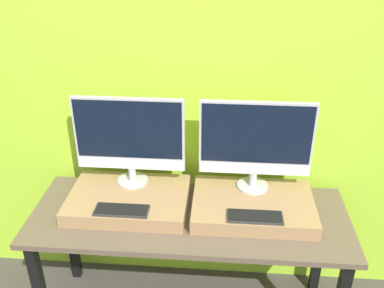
{
  "coord_description": "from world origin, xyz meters",
  "views": [
    {
      "loc": [
        0.15,
        -1.45,
        2.05
      ],
      "look_at": [
        0.0,
        0.47,
        1.03
      ],
      "focal_mm": 40.0,
      "sensor_mm": 36.0,
      "label": 1
    }
  ],
  "objects": [
    {
      "name": "wooden_riser_right",
      "position": [
        0.32,
        0.35,
        0.75
      ],
      "size": [
        0.61,
        0.42,
        0.07
      ],
      "color": "#99754C",
      "rests_on": "workbench"
    },
    {
      "name": "keyboard_left",
      "position": [
        -0.32,
        0.2,
        0.79
      ],
      "size": [
        0.26,
        0.1,
        0.01
      ],
      "color": "#2D2D2D",
      "rests_on": "wooden_riser_left"
    },
    {
      "name": "keyboard_right",
      "position": [
        0.32,
        0.2,
        0.79
      ],
      "size": [
        0.26,
        0.1,
        0.01
      ],
      "color": "#2D2D2D",
      "rests_on": "wooden_riser_right"
    },
    {
      "name": "workbench",
      "position": [
        0.0,
        0.3,
        0.63
      ],
      "size": [
        1.62,
        0.6,
        0.71
      ],
      "color": "brown",
      "rests_on": "ground_plane"
    },
    {
      "name": "wall_back",
      "position": [
        0.0,
        0.67,
        1.3
      ],
      "size": [
        8.0,
        0.04,
        2.6
      ],
      "color": "#9ED12D",
      "rests_on": "ground_plane"
    },
    {
      "name": "monitor_right",
      "position": [
        0.32,
        0.47,
        1.05
      ],
      "size": [
        0.57,
        0.17,
        0.49
      ],
      "color": "#B2B2B7",
      "rests_on": "wooden_riser_right"
    },
    {
      "name": "wooden_riser_left",
      "position": [
        -0.32,
        0.35,
        0.75
      ],
      "size": [
        0.61,
        0.42,
        0.07
      ],
      "color": "#99754C",
      "rests_on": "workbench"
    },
    {
      "name": "monitor_left",
      "position": [
        -0.32,
        0.47,
        1.05
      ],
      "size": [
        0.57,
        0.17,
        0.49
      ],
      "color": "#B2B2B7",
      "rests_on": "wooden_riser_left"
    }
  ]
}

